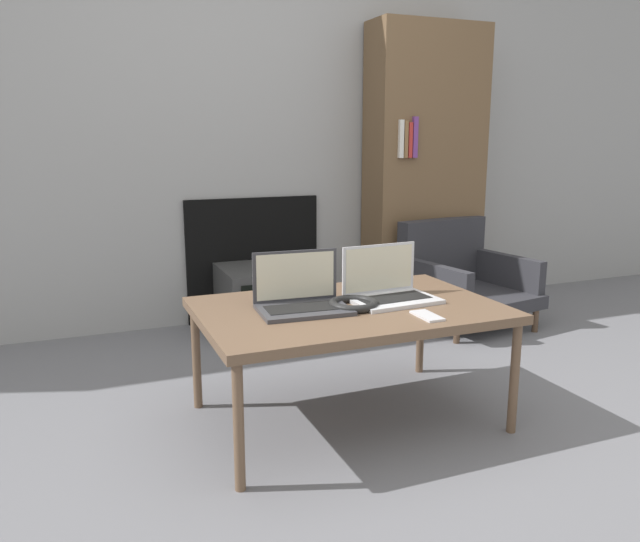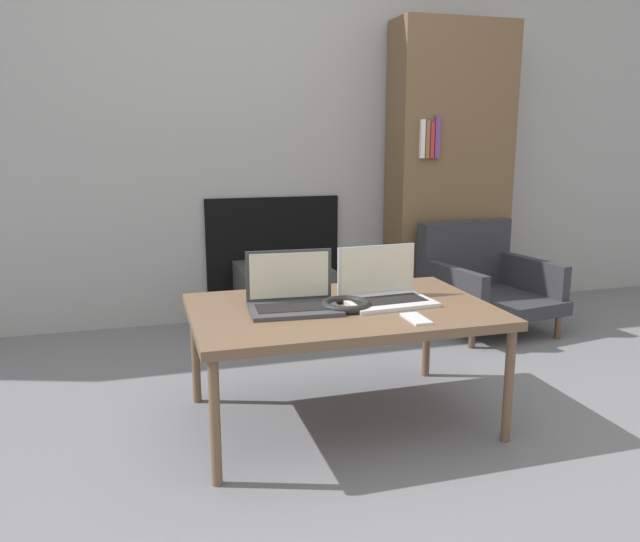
{
  "view_description": "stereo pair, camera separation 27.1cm",
  "coord_description": "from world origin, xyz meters",
  "px_view_note": "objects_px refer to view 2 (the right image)",
  "views": [
    {
      "loc": [
        -1.0,
        -1.81,
        1.13
      ],
      "look_at": [
        0.0,
        0.65,
        0.56
      ],
      "focal_mm": 35.0,
      "sensor_mm": 36.0,
      "label": 1
    },
    {
      "loc": [
        -0.74,
        -1.9,
        1.13
      ],
      "look_at": [
        0.0,
        0.65,
        0.56
      ],
      "focal_mm": 35.0,
      "sensor_mm": 36.0,
      "label": 2
    }
  ],
  "objects_px": {
    "tv": "(283,297)",
    "armchair": "(481,280)",
    "laptop_left": "(293,297)",
    "headphones": "(345,305)",
    "laptop_right": "(384,290)",
    "phone": "(416,319)"
  },
  "relations": [
    {
      "from": "laptop_left",
      "to": "headphones",
      "type": "height_order",
      "value": "laptop_left"
    },
    {
      "from": "armchair",
      "to": "tv",
      "type": "bearing_deg",
      "value": 156.76
    },
    {
      "from": "phone",
      "to": "tv",
      "type": "relative_size",
      "value": 0.27
    },
    {
      "from": "phone",
      "to": "armchair",
      "type": "height_order",
      "value": "armchair"
    },
    {
      "from": "laptop_left",
      "to": "phone",
      "type": "height_order",
      "value": "laptop_left"
    },
    {
      "from": "laptop_left",
      "to": "armchair",
      "type": "bearing_deg",
      "value": 38.45
    },
    {
      "from": "laptop_right",
      "to": "armchair",
      "type": "bearing_deg",
      "value": 39.56
    },
    {
      "from": "phone",
      "to": "tv",
      "type": "height_order",
      "value": "phone"
    },
    {
      "from": "headphones",
      "to": "phone",
      "type": "relative_size",
      "value": 1.35
    },
    {
      "from": "laptop_left",
      "to": "headphones",
      "type": "distance_m",
      "value": 0.21
    },
    {
      "from": "laptop_right",
      "to": "tv",
      "type": "height_order",
      "value": "laptop_right"
    },
    {
      "from": "laptop_right",
      "to": "tv",
      "type": "relative_size",
      "value": 0.68
    },
    {
      "from": "laptop_left",
      "to": "phone",
      "type": "bearing_deg",
      "value": -31.42
    },
    {
      "from": "laptop_left",
      "to": "armchair",
      "type": "relative_size",
      "value": 0.48
    },
    {
      "from": "armchair",
      "to": "laptop_right",
      "type": "bearing_deg",
      "value": -145.95
    },
    {
      "from": "headphones",
      "to": "tv",
      "type": "xyz_separation_m",
      "value": [
        0.05,
        1.33,
        -0.3
      ]
    },
    {
      "from": "tv",
      "to": "laptop_left",
      "type": "bearing_deg",
      "value": -101.08
    },
    {
      "from": "phone",
      "to": "tv",
      "type": "distance_m",
      "value": 1.58
    },
    {
      "from": "laptop_left",
      "to": "laptop_right",
      "type": "height_order",
      "value": "same"
    },
    {
      "from": "tv",
      "to": "armchair",
      "type": "distance_m",
      "value": 1.2
    },
    {
      "from": "laptop_right",
      "to": "tv",
      "type": "xyz_separation_m",
      "value": [
        -0.13,
        1.26,
        -0.33
      ]
    },
    {
      "from": "headphones",
      "to": "tv",
      "type": "relative_size",
      "value": 0.37
    }
  ]
}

